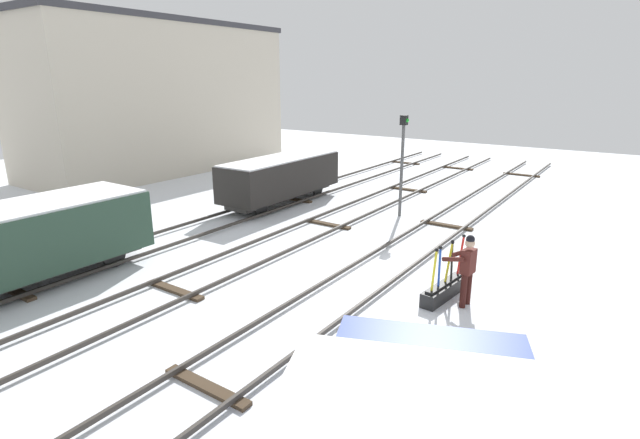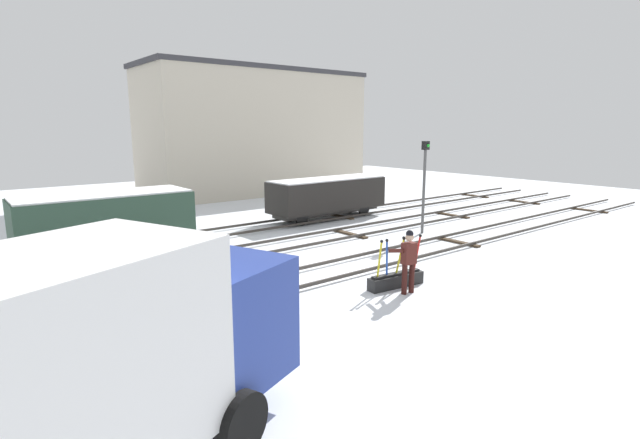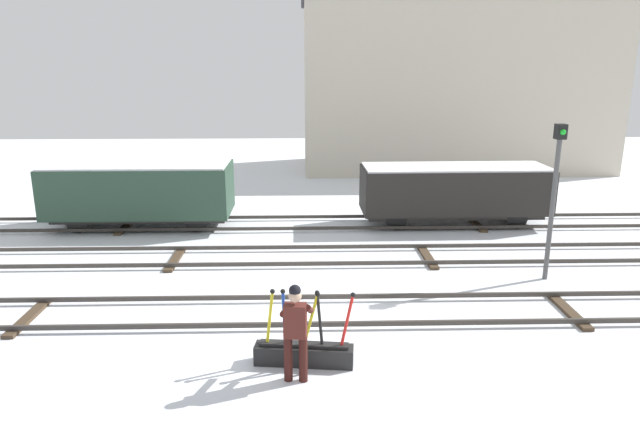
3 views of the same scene
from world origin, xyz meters
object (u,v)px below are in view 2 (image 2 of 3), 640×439
at_px(freight_car_back_track, 105,218).
at_px(switch_lever_frame, 396,278).
at_px(rail_worker, 408,258).
at_px(signal_post, 424,178).
at_px(delivery_truck, 82,364).
at_px(freight_car_mid_siding, 328,195).

bearing_deg(freight_car_back_track, switch_lever_frame, -59.93).
relative_size(switch_lever_frame, rail_worker, 1.03).
height_order(signal_post, freight_car_back_track, signal_post).
bearing_deg(signal_post, delivery_truck, -154.37).
xyz_separation_m(rail_worker, delivery_truck, (-8.62, -2.48, 0.73)).
xyz_separation_m(signal_post, freight_car_back_track, (-11.47, 5.07, -1.13)).
distance_m(rail_worker, signal_post, 7.94).
relative_size(switch_lever_frame, freight_car_mid_siding, 0.30).
xyz_separation_m(switch_lever_frame, delivery_truck, (-8.76, -3.02, 1.48)).
relative_size(freight_car_back_track, freight_car_mid_siding, 0.96).
distance_m(switch_lever_frame, signal_post, 7.70).
height_order(switch_lever_frame, signal_post, signal_post).
height_order(delivery_truck, signal_post, signal_post).
distance_m(rail_worker, freight_car_mid_siding, 11.02).
bearing_deg(signal_post, freight_car_mid_siding, 102.34).
relative_size(switch_lever_frame, delivery_truck, 0.29).
bearing_deg(delivery_truck, rail_worker, -5.53).
xyz_separation_m(switch_lever_frame, rail_worker, (-0.14, -0.54, 0.75)).
distance_m(signal_post, freight_car_back_track, 12.59).
bearing_deg(switch_lever_frame, delivery_truck, -154.22).
xyz_separation_m(delivery_truck, freight_car_mid_siding, (13.79, 12.21, -0.54)).
xyz_separation_m(delivery_truck, signal_post, (14.89, 7.15, 0.66)).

